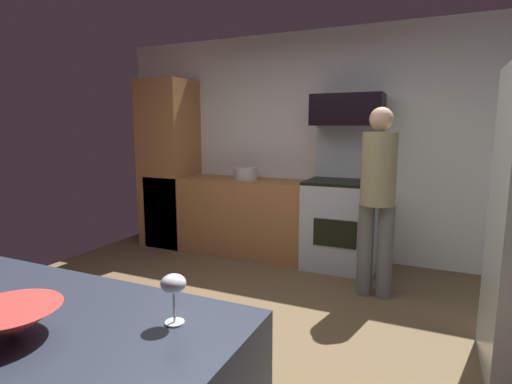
{
  "coord_description": "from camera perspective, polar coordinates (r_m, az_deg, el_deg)",
  "views": [
    {
      "loc": [
        1.23,
        -2.25,
        1.49
      ],
      "look_at": [
        0.08,
        0.3,
        1.05
      ],
      "focal_mm": 27.87,
      "sensor_mm": 36.0,
      "label": 1
    }
  ],
  "objects": [
    {
      "name": "mixing_bowl_small",
      "position": [
        1.39,
        -31.66,
        -15.65
      ],
      "size": [
        0.28,
        0.28,
        0.09
      ],
      "primitive_type": "cone",
      "rotation": [
        3.14,
        0.0,
        0.0
      ],
      "color": "red",
      "rests_on": "counter_island"
    },
    {
      "name": "ground_plane",
      "position": [
        2.97,
        -4.11,
        -21.42
      ],
      "size": [
        5.2,
        4.8,
        0.02
      ],
      "primitive_type": "cube",
      "color": "brown"
    },
    {
      "name": "stock_pot",
      "position": [
        4.72,
        -1.5,
        2.67
      ],
      "size": [
        0.28,
        0.28,
        0.15
      ],
      "primitive_type": "cylinder",
      "color": "beige",
      "rests_on": "lower_cabinet_run"
    },
    {
      "name": "lower_cabinet_run",
      "position": [
        4.85,
        -2.48,
        -3.43
      ],
      "size": [
        2.4,
        0.6,
        0.9
      ],
      "primitive_type": "cube",
      "color": "#9E673B",
      "rests_on": "ground"
    },
    {
      "name": "microwave",
      "position": [
        4.4,
        13.0,
        11.41
      ],
      "size": [
        0.74,
        0.38,
        0.33
      ],
      "primitive_type": "cube",
      "color": "black",
      "rests_on": "oven_range"
    },
    {
      "name": "cabinet_column",
      "position": [
        5.28,
        -12.31,
        3.98
      ],
      "size": [
        0.6,
        0.6,
        2.1
      ],
      "primitive_type": "cube",
      "color": "#9E673B",
      "rests_on": "ground"
    },
    {
      "name": "person_cook",
      "position": [
        3.63,
        17.08,
        -0.15
      ],
      "size": [
        0.31,
        0.3,
        1.68
      ],
      "color": "#5E5E5E",
      "rests_on": "ground"
    },
    {
      "name": "wall_back",
      "position": [
        4.75,
        9.24,
        6.56
      ],
      "size": [
        5.2,
        0.12,
        2.6
      ],
      "primitive_type": "cube",
      "color": "silver",
      "rests_on": "ground"
    },
    {
      "name": "wine_glass_mid",
      "position": [
        1.26,
        -11.77,
        -13.07
      ],
      "size": [
        0.08,
        0.08,
        0.16
      ],
      "color": "silver",
      "rests_on": "counter_island"
    },
    {
      "name": "oven_range",
      "position": [
        4.42,
        12.24,
        -3.96
      ],
      "size": [
        0.76,
        0.65,
        1.53
      ],
      "color": "#B0B9C1",
      "rests_on": "ground"
    }
  ]
}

